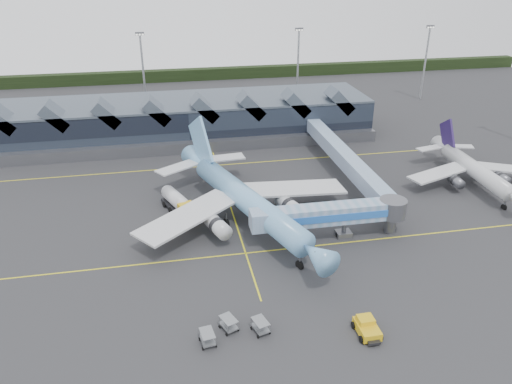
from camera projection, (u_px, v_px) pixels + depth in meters
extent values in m
plane|color=#252527|center=(237.00, 228.00, 84.17)|extent=(260.00, 260.00, 0.00)
cube|color=yellow|center=(246.00, 253.00, 77.09)|extent=(120.00, 0.25, 0.01)
cube|color=yellow|center=(217.00, 165.00, 108.92)|extent=(120.00, 0.25, 0.01)
cube|color=yellow|center=(229.00, 202.00, 93.01)|extent=(0.25, 60.00, 0.01)
cube|color=black|center=(189.00, 75.00, 180.55)|extent=(260.00, 4.00, 4.00)
cube|color=black|center=(186.00, 120.00, 123.79)|extent=(90.00, 20.00, 9.00)
cube|color=#45505C|center=(185.00, 101.00, 121.75)|extent=(90.00, 20.00, 0.60)
cube|color=slate|center=(191.00, 147.00, 115.45)|extent=(90.00, 2.50, 2.60)
cube|color=#45505C|center=(3.00, 119.00, 108.58)|extent=(6.43, 6.00, 6.43)
cube|color=#45505C|center=(56.00, 116.00, 110.49)|extent=(6.43, 6.00, 6.43)
cube|color=#45505C|center=(107.00, 113.00, 112.39)|extent=(6.43, 6.00, 6.43)
cube|color=#45505C|center=(157.00, 110.00, 114.30)|extent=(6.43, 6.00, 6.43)
cube|color=#45505C|center=(205.00, 108.00, 116.21)|extent=(6.43, 6.00, 6.43)
cube|color=#45505C|center=(251.00, 105.00, 118.11)|extent=(6.43, 6.00, 6.43)
cube|color=#45505C|center=(296.00, 103.00, 120.02)|extent=(6.43, 6.00, 6.43)
cube|color=#45505C|center=(339.00, 100.00, 121.93)|extent=(6.43, 6.00, 6.43)
cylinder|color=gray|center=(144.00, 74.00, 140.45)|extent=(0.56, 0.56, 22.00)
cube|color=slate|center=(140.00, 34.00, 135.68)|extent=(2.40, 0.50, 0.90)
cylinder|color=gray|center=(298.00, 68.00, 148.25)|extent=(0.56, 0.56, 22.00)
cube|color=slate|center=(299.00, 29.00, 143.48)|extent=(2.40, 0.50, 0.90)
cylinder|color=gray|center=(425.00, 64.00, 153.42)|extent=(0.56, 0.56, 22.00)
cube|color=slate|center=(430.00, 27.00, 148.65)|extent=(2.40, 0.50, 0.90)
cylinder|color=#68ABD3|center=(248.00, 201.00, 83.67)|extent=(14.63, 32.18, 4.03)
cone|color=#68ABD3|center=(316.00, 255.00, 68.79)|extent=(5.66, 6.62, 4.03)
cube|color=black|center=(319.00, 252.00, 67.88)|extent=(1.56, 0.82, 0.48)
cone|color=#68ABD3|center=(198.00, 160.00, 99.14)|extent=(6.28, 8.39, 4.03)
cube|color=silver|center=(188.00, 216.00, 80.32)|extent=(18.26, 15.95, 1.33)
cube|color=silver|center=(294.00, 188.00, 89.74)|extent=(18.47, 6.50, 1.33)
cylinder|color=silver|center=(218.00, 226.00, 79.46)|extent=(4.21, 6.12, 2.50)
cylinder|color=silver|center=(289.00, 206.00, 85.74)|extent=(4.21, 6.12, 2.50)
cube|color=#68ABD3|center=(201.00, 143.00, 95.86)|extent=(3.87, 9.90, 11.12)
cube|color=silver|center=(177.00, 168.00, 95.78)|extent=(8.82, 7.35, 0.27)
cube|color=silver|center=(223.00, 158.00, 100.31)|extent=(8.67, 4.04, 0.27)
cylinder|color=slate|center=(300.00, 261.00, 73.08)|extent=(0.30, 0.30, 2.33)
cylinder|color=slate|center=(226.00, 219.00, 84.57)|extent=(0.30, 0.30, 2.33)
cylinder|color=slate|center=(261.00, 209.00, 87.70)|extent=(0.30, 0.30, 2.33)
cylinder|color=black|center=(299.00, 265.00, 73.40)|extent=(0.95, 1.57, 1.49)
cylinder|color=silver|center=(476.00, 170.00, 98.01)|extent=(3.69, 21.69, 3.09)
cone|color=silver|center=(442.00, 146.00, 109.70)|extent=(3.22, 5.02, 3.09)
cube|color=silver|center=(439.00, 173.00, 98.04)|extent=(13.46, 7.48, 1.03)
cube|color=silver|center=(505.00, 168.00, 100.19)|extent=(13.45, 8.09, 1.03)
cylinder|color=slate|center=(456.00, 181.00, 96.49)|extent=(2.02, 3.76, 1.91)
cylinder|color=slate|center=(501.00, 178.00, 97.92)|extent=(2.02, 3.76, 1.91)
cube|color=#27184A|center=(447.00, 135.00, 107.37)|extent=(0.66, 6.95, 7.53)
cube|color=silver|center=(430.00, 148.00, 108.36)|extent=(6.21, 3.38, 0.26)
cube|color=silver|center=(459.00, 146.00, 109.40)|extent=(6.25, 3.66, 0.26)
cylinder|color=slate|center=(505.00, 205.00, 90.01)|extent=(0.29, 0.29, 1.79)
cylinder|color=slate|center=(459.00, 180.00, 99.50)|extent=(0.29, 0.29, 1.79)
cylinder|color=slate|center=(483.00, 179.00, 100.28)|extent=(0.29, 0.29, 1.79)
cylinder|color=black|center=(504.00, 207.00, 90.26)|extent=(0.49, 1.16, 1.14)
cube|color=#6E96B7|center=(327.00, 214.00, 79.28)|extent=(20.24, 3.16, 2.93)
cube|color=blue|center=(330.00, 219.00, 77.89)|extent=(20.22, 0.25, 1.21)
cube|color=#6E96B7|center=(259.00, 220.00, 77.41)|extent=(2.65, 3.25, 3.03)
cylinder|color=slate|center=(344.00, 224.00, 80.75)|extent=(0.71, 0.71, 4.42)
cube|color=slate|center=(343.00, 234.00, 81.51)|extent=(2.44, 2.04, 0.91)
cylinder|color=black|center=(337.00, 235.00, 81.39)|extent=(0.41, 0.91, 0.91)
cylinder|color=black|center=(349.00, 234.00, 81.73)|extent=(0.41, 0.91, 0.91)
cylinder|color=slate|center=(393.00, 208.00, 81.15)|extent=(4.45, 4.45, 3.03)
cylinder|color=slate|center=(391.00, 220.00, 82.11)|extent=(1.82, 1.82, 4.42)
cube|color=black|center=(179.00, 208.00, 88.95)|extent=(6.04, 10.00, 0.54)
cube|color=gold|center=(187.00, 211.00, 85.68)|extent=(3.30, 3.18, 2.38)
cube|color=black|center=(189.00, 210.00, 84.79)|extent=(2.27, 1.04, 1.08)
cylinder|color=silver|center=(175.00, 198.00, 89.30)|extent=(4.65, 6.75, 2.49)
sphere|color=silver|center=(168.00, 192.00, 91.67)|extent=(2.38, 2.38, 2.38)
sphere|color=silver|center=(182.00, 205.00, 86.93)|extent=(2.38, 2.38, 2.38)
cylinder|color=black|center=(180.00, 219.00, 85.95)|extent=(0.75, 1.14, 1.08)
cylinder|color=black|center=(194.00, 215.00, 87.28)|extent=(0.75, 1.14, 1.08)
cylinder|color=black|center=(170.00, 210.00, 88.82)|extent=(0.75, 1.14, 1.08)
cylinder|color=black|center=(184.00, 206.00, 90.14)|extent=(0.75, 1.14, 1.08)
cylinder|color=black|center=(164.00, 204.00, 90.86)|extent=(0.75, 1.14, 1.08)
cylinder|color=black|center=(178.00, 201.00, 92.19)|extent=(0.75, 1.14, 1.08)
cube|color=gold|center=(367.00, 329.00, 60.54)|extent=(2.38, 3.87, 1.07)
cube|color=gold|center=(366.00, 320.00, 60.76)|extent=(1.94, 1.73, 0.75)
cube|color=black|center=(374.00, 342.00, 58.86)|extent=(1.51, 0.87, 0.32)
cylinder|color=black|center=(361.00, 339.00, 59.33)|extent=(0.33, 0.86, 0.86)
cylinder|color=black|center=(381.00, 336.00, 59.77)|extent=(0.33, 0.86, 0.86)
cylinder|color=black|center=(353.00, 325.00, 61.60)|extent=(0.33, 0.86, 0.86)
cylinder|color=black|center=(372.00, 322.00, 62.04)|extent=(0.33, 0.86, 0.86)
cube|color=gray|center=(229.00, 326.00, 61.27)|extent=(2.32, 2.79, 0.16)
cube|color=gray|center=(229.00, 319.00, 60.82)|extent=(2.32, 2.79, 0.09)
cylinder|color=black|center=(231.00, 322.00, 62.50)|extent=(0.27, 0.41, 0.39)
cube|color=gray|center=(260.00, 328.00, 60.90)|extent=(2.15, 2.73, 0.16)
cube|color=gray|center=(260.00, 321.00, 60.45)|extent=(2.15, 2.73, 0.09)
cylinder|color=black|center=(263.00, 324.00, 62.11)|extent=(0.24, 0.41, 0.39)
cube|color=gray|center=(208.00, 340.00, 59.03)|extent=(1.84, 2.58, 0.16)
cube|color=gray|center=(207.00, 333.00, 58.59)|extent=(1.84, 2.58, 0.09)
cylinder|color=black|center=(213.00, 336.00, 60.19)|extent=(0.18, 0.41, 0.39)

